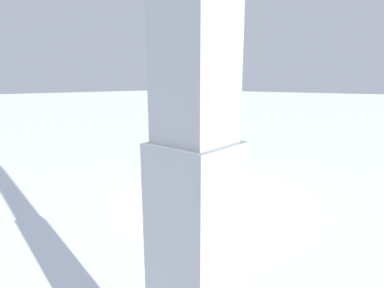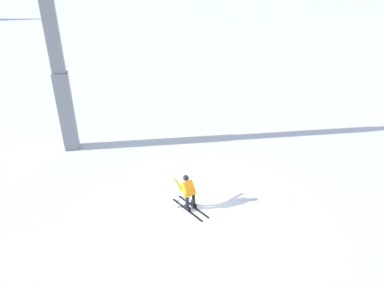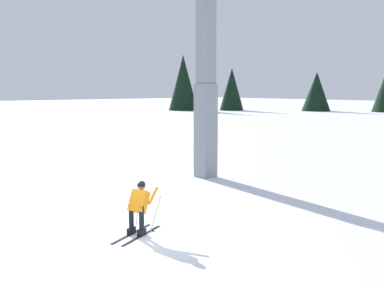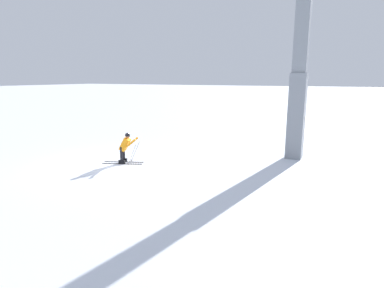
{
  "view_description": "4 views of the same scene",
  "coord_description": "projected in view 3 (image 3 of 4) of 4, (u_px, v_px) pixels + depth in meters",
  "views": [
    {
      "loc": [
        -6.5,
        8.96,
        4.51
      ],
      "look_at": [
        -0.75,
        2.24,
        2.66
      ],
      "focal_mm": 27.42,
      "sensor_mm": 36.0,
      "label": 1
    },
    {
      "loc": [
        -3.33,
        -9.89,
        8.22
      ],
      "look_at": [
        0.59,
        3.11,
        1.26
      ],
      "focal_mm": 31.75,
      "sensor_mm": 36.0,
      "label": 2
    },
    {
      "loc": [
        9.03,
        -6.2,
        3.77
      ],
      "look_at": [
        -0.77,
        2.55,
        2.14
      ],
      "focal_mm": 42.17,
      "sensor_mm": 36.0,
      "label": 3
    },
    {
      "loc": [
        10.32,
        9.15,
        3.76
      ],
      "look_at": [
        -1.32,
        3.22,
        0.97
      ],
      "focal_mm": 29.32,
      "sensor_mm": 36.0,
      "label": 4
    }
  ],
  "objects": [
    {
      "name": "ground_plane",
      "position": [
        136.0,
        240.0,
        11.24
      ],
      "size": [
        260.0,
        260.0,
        0.0
      ],
      "primitive_type": "plane",
      "color": "white"
    },
    {
      "name": "skier_carving_main",
      "position": [
        139.0,
        205.0,
        11.69
      ],
      "size": [
        1.13,
        1.81,
        1.49
      ],
      "color": "black",
      "rests_on": "ground_plane"
    },
    {
      "name": "lift_tower_near",
      "position": [
        206.0,
        54.0,
        18.7
      ],
      "size": [
        0.72,
        2.32,
        12.43
      ],
      "color": "gray",
      "rests_on": "ground_plane"
    },
    {
      "name": "tree_line_ridge",
      "position": [
        272.0,
        87.0,
        75.73
      ],
      "size": [
        31.11,
        25.97,
        9.48
      ],
      "color": "black",
      "rests_on": "ground_plane"
    }
  ]
}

